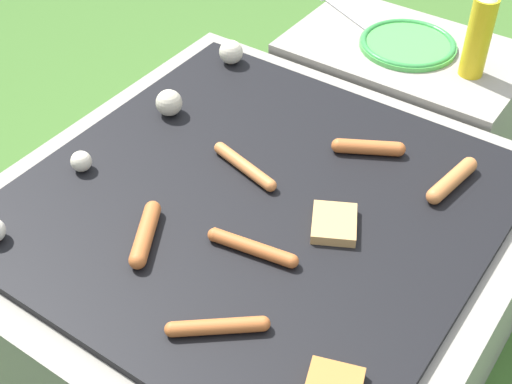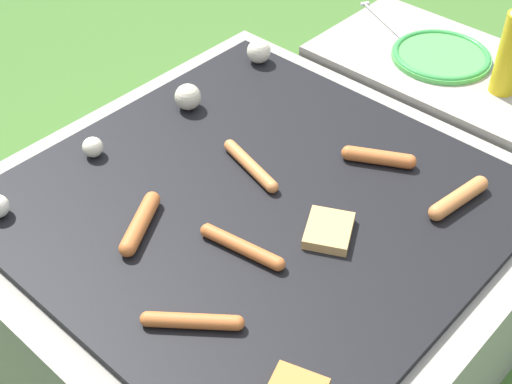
# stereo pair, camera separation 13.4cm
# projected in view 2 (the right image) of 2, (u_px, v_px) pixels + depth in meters

# --- Properties ---
(ground_plane) EXTENTS (14.00, 14.00, 0.00)m
(ground_plane) POSITION_uv_depth(u_px,v_px,m) (256.00, 325.00, 1.61)
(ground_plane) COLOR #3D6628
(grill) EXTENTS (0.97, 0.97, 0.38)m
(grill) POSITION_uv_depth(u_px,v_px,m) (256.00, 268.00, 1.48)
(grill) COLOR gray
(grill) RESTS_ON ground_plane
(side_ledge) EXTENTS (0.38, 0.58, 0.38)m
(side_ledge) POSITION_uv_depth(u_px,v_px,m) (428.00, 122.00, 1.86)
(side_ledge) COLOR gray
(side_ledge) RESTS_ON ground_plane
(sausage_front_center) EXTENTS (0.05, 0.18, 0.03)m
(sausage_front_center) POSITION_uv_depth(u_px,v_px,m) (241.00, 246.00, 1.25)
(sausage_front_center) COLOR #B7602D
(sausage_front_center) RESTS_ON grill
(sausage_front_left) EXTENTS (0.14, 0.09, 0.03)m
(sausage_front_left) POSITION_uv_depth(u_px,v_px,m) (140.00, 223.00, 1.29)
(sausage_front_left) COLOR #B7602D
(sausage_front_left) RESTS_ON grill
(sausage_mid_right) EXTENTS (0.09, 0.14, 0.03)m
(sausage_mid_right) POSITION_uv_depth(u_px,v_px,m) (379.00, 157.00, 1.43)
(sausage_mid_right) COLOR #B7602D
(sausage_mid_right) RESTS_ON grill
(sausage_front_right) EXTENTS (0.12, 0.14, 0.02)m
(sausage_front_right) POSITION_uv_depth(u_px,v_px,m) (192.00, 321.00, 1.12)
(sausage_front_right) COLOR #B7602D
(sausage_front_right) RESTS_ON grill
(sausage_back_center) EXTENTS (0.16, 0.05, 0.03)m
(sausage_back_center) POSITION_uv_depth(u_px,v_px,m) (459.00, 198.00, 1.34)
(sausage_back_center) COLOR #C6753D
(sausage_back_center) RESTS_ON grill
(sausage_mid_left) EXTENTS (0.06, 0.17, 0.02)m
(sausage_mid_left) POSITION_uv_depth(u_px,v_px,m) (250.00, 165.00, 1.41)
(sausage_mid_left) COLOR #C6753D
(sausage_mid_left) RESTS_ON grill
(bread_slice_right) EXTENTS (0.12, 0.12, 0.02)m
(bread_slice_right) POSITION_uv_depth(u_px,v_px,m) (329.00, 230.00, 1.28)
(bread_slice_right) COLOR tan
(bread_slice_right) RESTS_ON grill
(mushroom_row) EXTENTS (0.77, 0.07, 0.06)m
(mushroom_row) POSITION_uv_depth(u_px,v_px,m) (177.00, 101.00, 1.55)
(mushroom_row) COLOR silver
(mushroom_row) RESTS_ON grill
(plate_colorful) EXTENTS (0.24, 0.24, 0.02)m
(plate_colorful) POSITION_uv_depth(u_px,v_px,m) (441.00, 56.00, 1.73)
(plate_colorful) COLOR #4CB24C
(plate_colorful) RESTS_ON side_ledge
(condiment_bottle) EXTENTS (0.06, 0.06, 0.22)m
(condiment_bottle) POSITION_uv_depth(u_px,v_px,m) (512.00, 50.00, 1.56)
(condiment_bottle) COLOR gold
(condiment_bottle) RESTS_ON side_ledge
(fork_utensil) EXTENTS (0.11, 0.20, 0.01)m
(fork_utensil) POSITION_uv_depth(u_px,v_px,m) (382.00, 19.00, 1.88)
(fork_utensil) COLOR silver
(fork_utensil) RESTS_ON side_ledge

